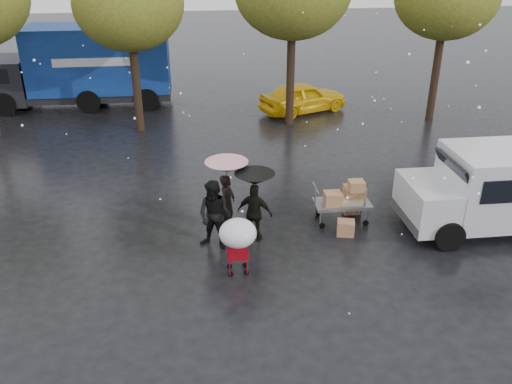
{
  "coord_description": "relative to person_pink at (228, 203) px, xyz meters",
  "views": [
    {
      "loc": [
        -1.39,
        -10.89,
        7.21
      ],
      "look_at": [
        0.04,
        1.0,
        1.38
      ],
      "focal_mm": 38.0,
      "sensor_mm": 36.0,
      "label": 1
    }
  ],
  "objects": [
    {
      "name": "umbrella_black",
      "position": [
        0.64,
        -0.59,
        0.93
      ],
      "size": [
        1.0,
        1.0,
        1.87
      ],
      "color": "#4C4C4C",
      "rests_on": "ground"
    },
    {
      "name": "ground",
      "position": [
        0.63,
        -1.63,
        -0.79
      ],
      "size": [
        90.0,
        90.0,
        0.0
      ],
      "primitive_type": "plane",
      "color": "black",
      "rests_on": "ground"
    },
    {
      "name": "white_van",
      "position": [
        7.18,
        -0.67,
        0.37
      ],
      "size": [
        4.91,
        2.18,
        2.2
      ],
      "color": "silver",
      "rests_on": "ground"
    },
    {
      "name": "box_ground_near",
      "position": [
        3.03,
        -0.61,
        -0.59
      ],
      "size": [
        0.52,
        0.45,
        0.4
      ],
      "primitive_type": "cube",
      "rotation": [
        0.0,
        0.0,
        -0.25
      ],
      "color": "#926440",
      "rests_on": "ground"
    },
    {
      "name": "box_ground_far",
      "position": [
        3.53,
        0.57,
        -0.61
      ],
      "size": [
        0.48,
        0.38,
        0.35
      ],
      "primitive_type": "cube",
      "rotation": [
        0.0,
        0.0,
        -0.06
      ],
      "color": "#926440",
      "rests_on": "ground"
    },
    {
      "name": "shopping_cart",
      "position": [
        0.08,
        -2.14,
        0.27
      ],
      "size": [
        0.84,
        0.84,
        1.46
      ],
      "color": "#A50916",
      "rests_on": "ground"
    },
    {
      "name": "person_pink",
      "position": [
        0.0,
        0.0,
        0.0
      ],
      "size": [
        0.59,
        0.68,
        1.58
      ],
      "primitive_type": "imported",
      "rotation": [
        0.0,
        0.0,
        1.13
      ],
      "color": "black",
      "rests_on": "ground"
    },
    {
      "name": "person_middle",
      "position": [
        -0.37,
        -0.83,
        0.11
      ],
      "size": [
        1.09,
        1.01,
        1.8
      ],
      "primitive_type": "imported",
      "rotation": [
        0.0,
        0.0,
        -0.47
      ],
      "color": "black",
      "rests_on": "ground"
    },
    {
      "name": "blue_truck",
      "position": [
        -5.56,
        12.08,
        0.97
      ],
      "size": [
        8.3,
        2.6,
        3.5
      ],
      "color": "navy",
      "rests_on": "ground"
    },
    {
      "name": "person_black",
      "position": [
        0.64,
        -0.59,
        -0.01
      ],
      "size": [
        0.99,
        0.73,
        1.56
      ],
      "primitive_type": "imported",
      "rotation": [
        0.0,
        0.0,
        2.7
      ],
      "color": "black",
      "rests_on": "ground"
    },
    {
      "name": "umbrella_pink",
      "position": [
        -0.0,
        0.0,
        1.02
      ],
      "size": [
        1.1,
        1.1,
        1.97
      ],
      "color": "#4C4C4C",
      "rests_on": "ground"
    },
    {
      "name": "yellow_taxi",
      "position": [
        4.0,
        9.93,
        -0.14
      ],
      "size": [
        4.14,
        2.86,
        1.31
      ],
      "primitive_type": "imported",
      "rotation": [
        0.0,
        0.0,
        1.95
      ],
      "color": "yellow",
      "rests_on": "ground"
    },
    {
      "name": "vendor_cart",
      "position": [
        3.18,
        0.09,
        -0.06
      ],
      "size": [
        1.52,
        0.8,
        1.27
      ],
      "color": "slate",
      "rests_on": "ground"
    }
  ]
}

